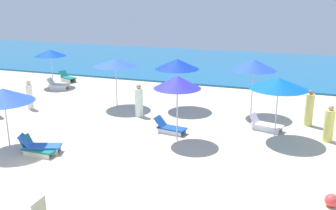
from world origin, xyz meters
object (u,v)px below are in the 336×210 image
at_px(lounge_chair_2_0, 170,127).
at_px(beach_ball_0, 332,200).
at_px(lounge_chair_3_0, 265,125).
at_px(umbrella_0, 254,65).
at_px(umbrella_5, 177,64).
at_px(umbrella_4, 50,53).
at_px(lounge_chair_7_0, 40,146).
at_px(beachgoer_2, 329,125).
at_px(umbrella_7, 3,95).
at_px(umbrella_6, 115,63).
at_px(lounge_chair_7_1, 37,149).
at_px(beachgoer_0, 309,109).
at_px(lounge_chair_4_0, 68,77).
at_px(umbrella_3, 279,83).
at_px(beachgoer_3, 139,101).
at_px(lounge_chair_4_1, 58,85).
at_px(umbrella_2, 177,82).
at_px(beachgoer_5, 30,95).

xyz_separation_m(lounge_chair_2_0, beach_ball_0, (6.36, -4.25, -0.05)).
bearing_deg(lounge_chair_3_0, beach_ball_0, -142.25).
relative_size(umbrella_0, umbrella_5, 1.07).
distance_m(lounge_chair_2_0, umbrella_4, 11.63).
bearing_deg(umbrella_5, lounge_chair_7_0, -113.55).
xyz_separation_m(umbrella_4, beachgoer_2, (16.44, -4.54, -1.47)).
bearing_deg(umbrella_0, lounge_chair_7_0, -133.57).
distance_m(umbrella_7, lounge_chair_7_0, 2.38).
relative_size(lounge_chair_2_0, beach_ball_0, 3.84).
relative_size(umbrella_7, lounge_chair_7_0, 1.49).
bearing_deg(umbrella_6, lounge_chair_7_1, -90.56).
relative_size(umbrella_6, beachgoer_0, 1.53).
bearing_deg(lounge_chair_4_0, umbrella_4, -162.17).
distance_m(umbrella_3, lounge_chair_7_0, 9.74).
relative_size(lounge_chair_3_0, umbrella_5, 0.59).
bearing_deg(lounge_chair_2_0, beachgoer_3, 59.98).
xyz_separation_m(lounge_chair_4_1, lounge_chair_7_0, (5.18, -8.85, 0.00)).
distance_m(lounge_chair_2_0, beach_ball_0, 7.65).
relative_size(umbrella_2, beachgoer_2, 1.79).
bearing_deg(lounge_chair_7_0, beachgoer_5, 22.14).
height_order(umbrella_4, beach_ball_0, umbrella_4).
relative_size(umbrella_3, beachgoer_2, 1.70).
height_order(umbrella_7, beach_ball_0, umbrella_7).
bearing_deg(umbrella_6, umbrella_7, -102.83).
height_order(beachgoer_5, beach_ball_0, beachgoer_5).
distance_m(umbrella_3, lounge_chair_4_0, 15.78).
bearing_deg(umbrella_5, lounge_chair_3_0, -21.95).
bearing_deg(beachgoer_2, umbrella_2, -95.07).
bearing_deg(beachgoer_0, lounge_chair_7_0, 122.05).
height_order(beachgoer_0, beachgoer_5, beachgoer_0).
distance_m(lounge_chair_2_0, beachgoer_3, 2.85).
bearing_deg(umbrella_3, umbrella_0, 114.76).
xyz_separation_m(umbrella_0, umbrella_6, (-6.99, -0.80, -0.17)).
relative_size(umbrella_2, lounge_chair_7_0, 1.68).
distance_m(lounge_chair_7_1, beachgoer_3, 5.91).
bearing_deg(lounge_chair_2_0, beachgoer_5, 91.61).
xyz_separation_m(umbrella_7, lounge_chair_7_1, (1.43, -0.16, -1.94)).
bearing_deg(lounge_chair_3_0, umbrella_5, 83.60).
distance_m(lounge_chair_4_1, umbrella_5, 8.76).
bearing_deg(lounge_chair_4_0, lounge_chair_7_1, -129.97).
distance_m(umbrella_0, lounge_chair_4_1, 12.51).
xyz_separation_m(umbrella_3, lounge_chair_3_0, (-0.48, 0.95, -2.13)).
bearing_deg(umbrella_7, umbrella_5, 57.53).
bearing_deg(lounge_chair_2_0, beachgoer_0, -53.79).
bearing_deg(beachgoer_5, beach_ball_0, -134.14).
distance_m(lounge_chair_2_0, beachgoer_2, 6.62).
bearing_deg(lounge_chair_4_1, beachgoer_5, -175.66).
distance_m(umbrella_7, beachgoer_5, 5.56).
distance_m(lounge_chair_4_0, beachgoer_3, 9.41).
height_order(umbrella_4, beachgoer_5, umbrella_4).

